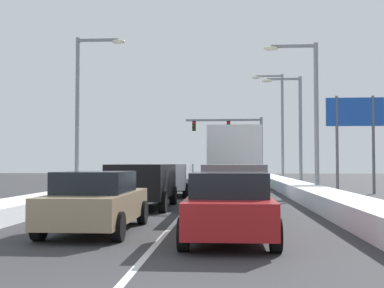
{
  "coord_description": "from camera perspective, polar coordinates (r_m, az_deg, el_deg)",
  "views": [
    {
      "loc": [
        1.49,
        -4.96,
        1.72
      ],
      "look_at": [
        -0.68,
        26.11,
        2.92
      ],
      "focal_mm": 46.28,
      "sensor_mm": 36.0,
      "label": 1
    }
  ],
  "objects": [
    {
      "name": "ground_plane",
      "position": [
        22.52,
        0.19,
        -6.59
      ],
      "size": [
        120.0,
        120.0,
        0.0
      ],
      "primitive_type": "plane",
      "color": "#333335"
    },
    {
      "name": "lane_stripe_between_right_lane_and_center_lane",
      "position": [
        26.86,
        0.81,
        -5.87
      ],
      "size": [
        0.14,
        47.97,
        0.01
      ],
      "primitive_type": "cube",
      "color": "silver",
      "rests_on": "ground"
    },
    {
      "name": "snow_bank_right_shoulder",
      "position": [
        27.07,
        12.13,
        -5.12
      ],
      "size": [
        1.53,
        47.97,
        0.64
      ],
      "primitive_type": "cube",
      "color": "white",
      "rests_on": "ground"
    },
    {
      "name": "snow_bank_left_shoulder",
      "position": [
        27.65,
        -10.27,
        -5.22
      ],
      "size": [
        1.77,
        47.97,
        0.5
      ],
      "primitive_type": "cube",
      "color": "white",
      "rests_on": "ground"
    },
    {
      "name": "sedan_red_right_lane_nearest",
      "position": [
        11.2,
        4.27,
        -7.09
      ],
      "size": [
        2.0,
        4.5,
        1.51
      ],
      "color": "maroon",
      "rests_on": "ground"
    },
    {
      "name": "suv_gray_right_lane_second",
      "position": [
        16.93,
        4.75,
        -4.58
      ],
      "size": [
        2.16,
        4.9,
        1.67
      ],
      "color": "slate",
      "rests_on": "ground"
    },
    {
      "name": "box_truck_right_lane_third",
      "position": [
        24.45,
        4.78,
        -1.78
      ],
      "size": [
        2.53,
        7.2,
        3.36
      ],
      "color": "navy",
      "rests_on": "ground"
    },
    {
      "name": "suv_green_right_lane_fourth",
      "position": [
        32.79,
        4.68,
        -3.43
      ],
      "size": [
        2.16,
        4.9,
        1.67
      ],
      "color": "#1E5633",
      "rests_on": "ground"
    },
    {
      "name": "sedan_tan_center_lane_nearest",
      "position": [
        12.69,
        -10.94,
        -6.49
      ],
      "size": [
        2.0,
        4.5,
        1.51
      ],
      "color": "#937F60",
      "rests_on": "ground"
    },
    {
      "name": "suv_black_center_lane_second",
      "position": [
        19.0,
        -5.61,
        -4.32
      ],
      "size": [
        2.16,
        4.9,
        1.67
      ],
      "color": "black",
      "rests_on": "ground"
    },
    {
      "name": "suv_white_center_lane_third",
      "position": [
        25.93,
        -2.53,
        -3.76
      ],
      "size": [
        2.16,
        4.9,
        1.67
      ],
      "color": "silver",
      "rests_on": "ground"
    },
    {
      "name": "suv_charcoal_center_lane_fourth",
      "position": [
        32.74,
        -1.8,
        -3.44
      ],
      "size": [
        2.16,
        4.9,
        1.67
      ],
      "color": "#38383D",
      "rests_on": "ground"
    },
    {
      "name": "traffic_light_gantry",
      "position": [
        48.65,
        5.26,
        1.07
      ],
      "size": [
        7.54,
        0.47,
        6.2
      ],
      "color": "slate",
      "rests_on": "ground"
    },
    {
      "name": "street_lamp_right_near",
      "position": [
        25.08,
        13.27,
        4.5
      ],
      "size": [
        2.66,
        0.36,
        7.67
      ],
      "color": "gray",
      "rests_on": "ground"
    },
    {
      "name": "street_lamp_right_mid",
      "position": [
        33.73,
        11.74,
        2.63
      ],
      "size": [
        2.66,
        0.36,
        7.51
      ],
      "color": "gray",
      "rests_on": "ground"
    },
    {
      "name": "street_lamp_right_far",
      "position": [
        42.42,
        9.94,
        2.87
      ],
      "size": [
        2.66,
        0.36,
        9.25
      ],
      "color": "gray",
      "rests_on": "ground"
    },
    {
      "name": "street_lamp_left_mid",
      "position": [
        26.97,
        -12.34,
        4.87
      ],
      "size": [
        2.66,
        0.36,
        8.42
      ],
      "color": "gray",
      "rests_on": "ground"
    },
    {
      "name": "roadside_sign_right",
      "position": [
        29.24,
        18.27,
        2.41
      ],
      "size": [
        3.2,
        0.16,
        5.5
      ],
      "color": "#59595B",
      "rests_on": "ground"
    }
  ]
}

